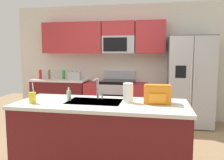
% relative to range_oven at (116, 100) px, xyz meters
% --- Properties ---
extents(ground_plane, '(9.00, 9.00, 0.00)m').
position_rel_range_oven_xyz_m(ground_plane, '(0.10, -1.80, -0.44)').
color(ground_plane, '#997A56').
rests_on(ground_plane, ground).
extents(kitchen_wall_unit, '(5.20, 0.43, 2.60)m').
position_rel_range_oven_xyz_m(kitchen_wall_unit, '(-0.04, 0.28, 1.03)').
color(kitchen_wall_unit, silver).
rests_on(kitchen_wall_unit, ground).
extents(back_counter, '(1.27, 0.63, 0.90)m').
position_rel_range_oven_xyz_m(back_counter, '(-1.32, -0.00, 0.01)').
color(back_counter, maroon).
rests_on(back_counter, ground).
extents(range_oven, '(1.36, 0.61, 1.10)m').
position_rel_range_oven_xyz_m(range_oven, '(0.00, 0.00, 0.00)').
color(range_oven, '#B7BABF').
rests_on(range_oven, ground).
extents(refrigerator, '(0.90, 0.76, 1.85)m').
position_rel_range_oven_xyz_m(refrigerator, '(1.56, -0.07, 0.48)').
color(refrigerator, '#4C4F54').
rests_on(refrigerator, ground).
extents(island_counter, '(2.12, 0.86, 0.90)m').
position_rel_range_oven_xyz_m(island_counter, '(0.21, -2.31, 0.01)').
color(island_counter, maroon).
rests_on(island_counter, ground).
extents(toaster, '(0.28, 0.16, 0.18)m').
position_rel_range_oven_xyz_m(toaster, '(-0.95, -0.05, 0.55)').
color(toaster, '#B7BABF').
rests_on(toaster, back_counter).
extents(pepper_mill, '(0.05, 0.05, 0.21)m').
position_rel_range_oven_xyz_m(pepper_mill, '(-1.59, -0.00, 0.56)').
color(pepper_mill, brown).
rests_on(pepper_mill, back_counter).
extents(bottle_green, '(0.07, 0.07, 0.21)m').
position_rel_range_oven_xyz_m(bottle_green, '(-1.26, 0.05, 0.56)').
color(bottle_green, green).
rests_on(bottle_green, back_counter).
extents(bottle_red, '(0.07, 0.07, 0.21)m').
position_rel_range_oven_xyz_m(bottle_red, '(-1.82, -0.01, 0.56)').
color(bottle_red, red).
rests_on(bottle_red, back_counter).
extents(sink_faucet, '(0.08, 0.21, 0.28)m').
position_rel_range_oven_xyz_m(sink_faucet, '(0.12, -2.11, 0.62)').
color(sink_faucet, '#B7BABF').
rests_on(sink_faucet, island_counter).
extents(drink_cup_yellow, '(0.08, 0.08, 0.26)m').
position_rel_range_oven_xyz_m(drink_cup_yellow, '(-0.59, -2.51, 0.53)').
color(drink_cup_yellow, yellow).
rests_on(drink_cup_yellow, island_counter).
extents(soap_dispenser, '(0.06, 0.06, 0.17)m').
position_rel_range_oven_xyz_m(soap_dispenser, '(-0.22, -2.27, 0.53)').
color(soap_dispenser, '#A5D8B2').
rests_on(soap_dispenser, island_counter).
extents(paper_towel_roll, '(0.12, 0.12, 0.24)m').
position_rel_range_oven_xyz_m(paper_towel_roll, '(0.54, -2.23, 0.58)').
color(paper_towel_roll, white).
rests_on(paper_towel_roll, island_counter).
extents(backpack, '(0.32, 0.22, 0.23)m').
position_rel_range_oven_xyz_m(backpack, '(0.89, -2.22, 0.57)').
color(backpack, orange).
rests_on(backpack, island_counter).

